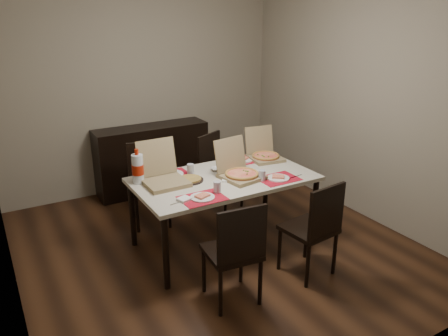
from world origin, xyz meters
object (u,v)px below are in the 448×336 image
(chair_far_right, at_px, (217,168))
(soda_bottle, at_px, (138,169))
(chair_near_left, at_px, (235,250))
(pizza_box_center, at_px, (240,172))
(dining_table, at_px, (224,183))
(chair_near_right, at_px, (315,226))
(sideboard, at_px, (152,158))
(dip_bowl, at_px, (216,169))
(chair_far_left, at_px, (148,180))

(chair_far_right, distance_m, soda_bottle, 1.36)
(chair_near_left, relative_size, soda_bottle, 2.70)
(chair_far_right, height_order, pizza_box_center, pizza_box_center)
(dining_table, relative_size, chair_near_right, 1.94)
(sideboard, distance_m, chair_far_right, 1.04)
(chair_far_right, relative_size, soda_bottle, 2.70)
(soda_bottle, bearing_deg, chair_near_left, -72.88)
(dining_table, xyz_separation_m, soda_bottle, (-0.80, 0.29, 0.21))
(soda_bottle, bearing_deg, dip_bowl, -5.17)
(dip_bowl, bearing_deg, chair_near_left, -111.96)
(chair_far_left, height_order, soda_bottle, soda_bottle)
(chair_far_left, distance_m, chair_far_right, 0.87)
(dining_table, bearing_deg, chair_near_right, -66.01)
(chair_near_left, distance_m, pizza_box_center, 1.04)
(chair_far_right, relative_size, dip_bowl, 8.00)
(pizza_box_center, relative_size, soda_bottle, 1.35)
(pizza_box_center, xyz_separation_m, soda_bottle, (-0.93, 0.38, 0.09))
(dip_bowl, bearing_deg, sideboard, 94.96)
(pizza_box_center, distance_m, soda_bottle, 1.01)
(chair_far_left, bearing_deg, sideboard, 66.17)
(dining_table, height_order, soda_bottle, soda_bottle)
(sideboard, bearing_deg, chair_far_right, -62.01)
(chair_near_left, bearing_deg, chair_far_left, 91.76)
(chair_far_left, xyz_separation_m, chair_far_right, (0.86, -0.06, 0.00))
(dining_table, bearing_deg, chair_far_left, 118.13)
(pizza_box_center, bearing_deg, soda_bottle, 157.93)
(chair_near_right, distance_m, chair_far_right, 1.77)
(dining_table, bearing_deg, dip_bowl, 81.35)
(sideboard, relative_size, dining_table, 0.83)
(sideboard, relative_size, chair_near_left, 1.61)
(sideboard, bearing_deg, dip_bowl, -85.04)
(chair_far_right, relative_size, pizza_box_center, 2.00)
(dining_table, distance_m, chair_near_left, 1.02)
(chair_near_right, distance_m, pizza_box_center, 0.93)
(dip_bowl, relative_size, soda_bottle, 0.34)
(soda_bottle, bearing_deg, dining_table, -20.09)
(chair_near_left, bearing_deg, pizza_box_center, 56.19)
(chair_far_left, relative_size, dip_bowl, 8.00)
(chair_far_right, bearing_deg, chair_far_left, 176.25)
(chair_near_left, height_order, chair_far_right, same)
(chair_far_right, distance_m, dip_bowl, 0.76)
(chair_near_left, height_order, dip_bowl, chair_near_left)
(dining_table, bearing_deg, chair_far_right, 65.38)
(pizza_box_center, height_order, dip_bowl, pizza_box_center)
(dining_table, xyz_separation_m, chair_far_left, (-0.48, 0.90, -0.17))
(chair_near_right, bearing_deg, dining_table, 113.99)
(pizza_box_center, height_order, soda_bottle, pizza_box_center)
(sideboard, relative_size, pizza_box_center, 3.22)
(chair_far_left, bearing_deg, chair_near_right, -63.93)
(chair_near_right, distance_m, dip_bowl, 1.23)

